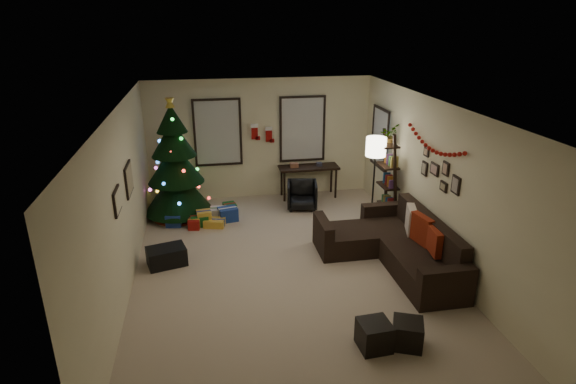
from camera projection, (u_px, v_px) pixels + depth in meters
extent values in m
plane|color=#C0AA91|center=(289.00, 269.00, 7.84)|extent=(7.00, 7.00, 0.00)
plane|color=white|center=(289.00, 108.00, 6.88)|extent=(7.00, 7.00, 0.00)
plane|color=beige|center=(261.00, 139.00, 10.58)|extent=(5.00, 0.00, 5.00)
plane|color=beige|center=(360.00, 334.00, 4.14)|extent=(5.00, 0.00, 5.00)
plane|color=beige|center=(122.00, 205.00, 6.94)|extent=(0.00, 7.00, 7.00)
plane|color=beige|center=(437.00, 184.00, 7.78)|extent=(0.00, 7.00, 7.00)
cube|color=#728CB2|center=(218.00, 132.00, 10.33)|extent=(0.94, 0.02, 1.35)
cube|color=beige|center=(218.00, 132.00, 10.33)|extent=(0.94, 0.03, 1.35)
cube|color=#728CB2|center=(302.00, 129.00, 10.64)|extent=(0.94, 0.02, 1.35)
cube|color=beige|center=(302.00, 129.00, 10.64)|extent=(0.94, 0.03, 1.35)
cube|color=#728CB2|center=(381.00, 138.00, 10.07)|extent=(0.05, 0.27, 1.17)
cube|color=beige|center=(381.00, 138.00, 10.07)|extent=(0.05, 0.45, 1.17)
cylinder|color=black|center=(179.00, 209.00, 9.88)|extent=(0.10, 0.10, 0.30)
cone|color=black|center=(177.00, 189.00, 9.72)|extent=(1.38, 1.38, 0.96)
cone|color=black|center=(175.00, 163.00, 9.52)|extent=(1.14, 1.14, 0.81)
cone|color=black|center=(173.00, 138.00, 9.34)|extent=(0.89, 0.89, 0.71)
cone|color=black|center=(171.00, 118.00, 9.19)|extent=(0.61, 0.61, 0.56)
cylinder|color=maroon|center=(180.00, 215.00, 9.92)|extent=(1.11, 1.11, 0.04)
cube|color=silver|center=(219.00, 213.00, 9.79)|extent=(0.35, 0.28, 0.22)
cube|color=gold|center=(204.00, 218.00, 9.45)|extent=(0.28, 0.25, 0.30)
cube|color=#14591E|center=(230.00, 208.00, 10.11)|extent=(0.25, 0.30, 0.18)
cube|color=navy|center=(174.00, 220.00, 9.40)|extent=(0.30, 0.22, 0.25)
cube|color=maroon|center=(194.00, 224.00, 9.29)|extent=(0.22, 0.22, 0.20)
cube|color=silver|center=(170.00, 211.00, 9.80)|extent=(0.26, 0.26, 0.28)
cube|color=gold|center=(215.00, 223.00, 9.42)|extent=(0.40, 0.30, 0.15)
cube|color=#14591E|center=(200.00, 220.00, 9.43)|extent=(0.35, 0.23, 0.22)
cube|color=navy|center=(228.00, 214.00, 9.65)|extent=(0.37, 0.28, 0.28)
cube|color=black|center=(409.00, 254.00, 7.92)|extent=(0.85, 2.26, 0.40)
cube|color=black|center=(430.00, 230.00, 7.82)|extent=(0.20, 2.26, 0.46)
cube|color=black|center=(446.00, 288.00, 6.74)|extent=(0.85, 0.20, 0.62)
cube|color=black|center=(383.00, 219.00, 9.01)|extent=(0.85, 0.20, 0.62)
cube|color=black|center=(350.00, 240.00, 8.43)|extent=(0.80, 0.85, 0.40)
cube|color=black|center=(323.00, 236.00, 8.31)|extent=(0.18, 0.85, 0.62)
cube|color=maroon|center=(435.00, 242.00, 7.38)|extent=(0.15, 0.41, 0.40)
cube|color=maroon|center=(422.00, 229.00, 7.81)|extent=(0.22, 0.50, 0.48)
cube|color=beige|center=(411.00, 220.00, 8.19)|extent=(0.26, 0.48, 0.46)
cube|color=black|center=(374.00, 335.00, 5.95)|extent=(0.41, 0.41, 0.37)
cube|color=black|center=(408.00, 334.00, 5.99)|extent=(0.49, 0.49, 0.35)
cube|color=black|center=(309.00, 167.00, 10.73)|extent=(1.36, 0.49, 0.05)
cylinder|color=black|center=(284.00, 187.00, 10.58)|extent=(0.05, 0.05, 0.68)
cylinder|color=black|center=(282.00, 181.00, 10.94)|extent=(0.05, 0.05, 0.68)
cylinder|color=black|center=(336.00, 184.00, 10.78)|extent=(0.05, 0.05, 0.68)
cylinder|color=black|center=(331.00, 178.00, 11.14)|extent=(0.05, 0.05, 0.68)
imported|color=black|center=(302.00, 195.00, 10.23)|extent=(0.67, 0.64, 0.60)
cube|color=black|center=(395.00, 182.00, 9.06)|extent=(0.05, 0.05, 1.90)
cube|color=black|center=(385.00, 174.00, 9.53)|extent=(0.05, 0.05, 1.90)
cube|color=black|center=(387.00, 205.00, 9.49)|extent=(0.30, 0.53, 0.03)
cube|color=black|center=(388.00, 186.00, 9.34)|extent=(0.30, 0.53, 0.03)
cube|color=black|center=(390.00, 165.00, 9.19)|extent=(0.30, 0.53, 0.03)
cube|color=black|center=(391.00, 144.00, 9.04)|extent=(0.30, 0.53, 0.03)
imported|color=#4C4C4C|center=(389.00, 132.00, 9.13)|extent=(0.64, 0.65, 0.55)
cylinder|color=black|center=(371.00, 224.00, 9.49)|extent=(0.31, 0.31, 0.03)
cylinder|color=black|center=(373.00, 188.00, 9.21)|extent=(0.03, 0.03, 1.52)
cylinder|color=white|center=(376.00, 147.00, 8.92)|extent=(0.38, 0.38, 0.36)
cube|color=black|center=(129.00, 179.00, 7.55)|extent=(0.04, 0.60, 0.50)
cube|color=tan|center=(129.00, 179.00, 7.55)|extent=(0.01, 0.54, 0.45)
cube|color=black|center=(117.00, 201.00, 6.47)|extent=(0.04, 0.45, 0.35)
cube|color=beige|center=(117.00, 201.00, 6.47)|extent=(0.01, 0.41, 0.31)
cube|color=black|center=(456.00, 185.00, 7.15)|extent=(0.03, 0.22, 0.28)
cube|color=black|center=(446.00, 169.00, 7.42)|extent=(0.03, 0.18, 0.22)
cube|color=black|center=(444.00, 186.00, 7.53)|extent=(0.03, 0.20, 0.16)
cube|color=black|center=(435.00, 169.00, 7.79)|extent=(0.03, 0.26, 0.20)
cube|color=black|center=(425.00, 169.00, 8.15)|extent=(0.03, 0.18, 0.24)
cube|color=black|center=(426.00, 152.00, 8.04)|extent=(0.03, 0.16, 0.16)
cube|color=#990F0C|center=(255.00, 133.00, 10.34)|extent=(0.14, 0.04, 0.30)
cube|color=white|center=(254.00, 126.00, 10.29)|extent=(0.16, 0.05, 0.08)
cube|color=#990F0C|center=(258.00, 138.00, 10.40)|extent=(0.10, 0.04, 0.08)
cube|color=#990F0C|center=(269.00, 135.00, 10.53)|extent=(0.14, 0.04, 0.30)
cube|color=white|center=(269.00, 129.00, 10.48)|extent=(0.16, 0.05, 0.08)
cube|color=#990F0C|center=(272.00, 141.00, 10.59)|extent=(0.10, 0.04, 0.08)
cube|color=black|center=(167.00, 256.00, 7.94)|extent=(0.71, 0.57, 0.31)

